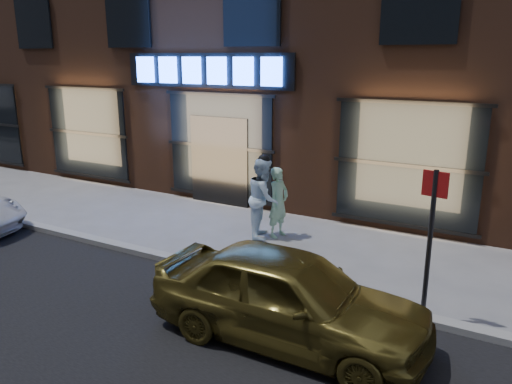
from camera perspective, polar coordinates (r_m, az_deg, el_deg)
ground at (r=11.07m, az=-15.26°, el=-6.31°), size 90.00×90.00×0.00m
curb at (r=11.05m, az=-15.29°, el=-6.02°), size 60.00×0.25×0.12m
storefront_building at (r=16.97m, az=3.48°, el=19.24°), size 30.20×8.28×10.30m
man_bowtie at (r=11.20m, az=2.57°, el=-1.19°), size 0.48×0.64×1.60m
man_cap at (r=11.15m, az=0.88°, el=-0.67°), size 0.97×1.08×1.81m
gold_sedan at (r=7.22m, az=3.70°, el=-11.83°), size 4.03×1.63×1.37m
sign_post at (r=7.87m, az=19.33°, el=-4.33°), size 0.38×0.11×2.39m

